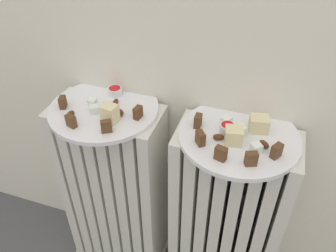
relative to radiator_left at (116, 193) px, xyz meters
name	(u,v)px	position (x,y,z in m)	size (l,w,h in m)	color
radiator_left	(116,193)	(0.00, 0.00, 0.00)	(0.33, 0.16, 0.68)	silver
radiator_right	(225,223)	(0.37, 0.00, 0.00)	(0.33, 0.16, 0.68)	silver
plate_left	(104,109)	(0.00, 0.00, 0.35)	(0.30, 0.30, 0.01)	white
plate_right	(239,136)	(0.37, 0.00, 0.35)	(0.30, 0.30, 0.01)	white
dark_cake_slice_left_0	(63,102)	(-0.10, -0.04, 0.37)	(0.03, 0.02, 0.03)	#56351E
dark_cake_slice_left_1	(71,121)	(-0.04, -0.10, 0.37)	(0.03, 0.02, 0.03)	#56351E
dark_cake_slice_left_2	(106,126)	(0.06, -0.09, 0.37)	(0.03, 0.02, 0.03)	#56351E
dark_cake_slice_left_3	(138,113)	(0.11, -0.02, 0.37)	(0.03, 0.02, 0.03)	#56351E
marble_cake_slice_left_0	(110,114)	(0.05, -0.05, 0.38)	(0.04, 0.03, 0.05)	beige
turkish_delight_left_0	(92,102)	(-0.03, 0.00, 0.36)	(0.02, 0.02, 0.02)	white
turkish_delight_left_1	(94,109)	(-0.01, -0.03, 0.37)	(0.02, 0.02, 0.02)	white
medjool_date_left_0	(120,112)	(0.06, -0.02, 0.36)	(0.03, 0.02, 0.01)	#4C2814
medjool_date_left_1	(71,114)	(-0.06, -0.07, 0.36)	(0.03, 0.02, 0.02)	#4C2814
medjool_date_left_2	(115,102)	(0.03, 0.02, 0.36)	(0.03, 0.01, 0.02)	#4C2814
jam_bowl_left	(115,91)	(0.00, 0.07, 0.37)	(0.04, 0.04, 0.02)	white
dark_cake_slice_right_0	(198,121)	(0.26, 0.00, 0.37)	(0.03, 0.02, 0.03)	#56351E
dark_cake_slice_right_1	(200,138)	(0.29, -0.06, 0.37)	(0.03, 0.02, 0.03)	#56351E
dark_cake_slice_right_2	(221,153)	(0.34, -0.10, 0.37)	(0.03, 0.02, 0.03)	#56351E
dark_cake_slice_right_3	(251,159)	(0.41, -0.10, 0.37)	(0.03, 0.02, 0.03)	#56351E
dark_cake_slice_right_4	(277,151)	(0.46, -0.05, 0.37)	(0.03, 0.02, 0.03)	#56351E
marble_cake_slice_right_0	(259,124)	(0.41, 0.03, 0.37)	(0.05, 0.04, 0.04)	beige
marble_cake_slice_right_1	(234,136)	(0.36, -0.04, 0.38)	(0.04, 0.04, 0.04)	beige
turkish_delight_right_0	(240,131)	(0.37, 0.00, 0.37)	(0.03, 0.03, 0.03)	white
turkish_delight_right_1	(226,121)	(0.33, 0.03, 0.37)	(0.02, 0.02, 0.02)	white
turkish_delight_right_2	(256,148)	(0.42, -0.05, 0.37)	(0.02, 0.02, 0.02)	white
medjool_date_right_0	(264,144)	(0.43, -0.03, 0.36)	(0.03, 0.01, 0.02)	#4C2814
medjool_date_right_1	(218,137)	(0.32, -0.04, 0.36)	(0.03, 0.02, 0.01)	#4C2814
jam_bowl_right	(227,128)	(0.34, 0.00, 0.37)	(0.04, 0.04, 0.03)	white
fork	(105,110)	(0.01, -0.01, 0.36)	(0.05, 0.10, 0.00)	silver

